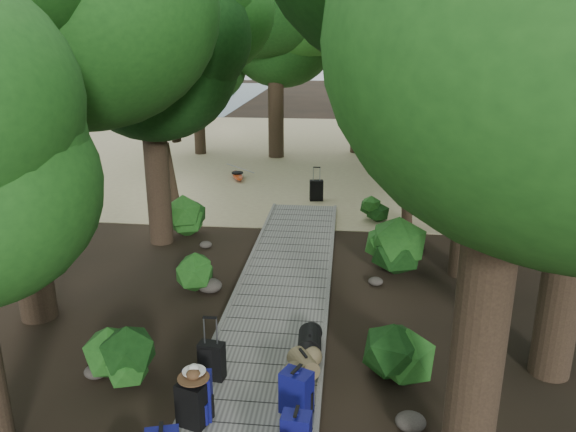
% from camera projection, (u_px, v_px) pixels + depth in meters
% --- Properties ---
extents(ground, '(120.00, 120.00, 0.00)m').
position_uv_depth(ground, '(278.00, 313.00, 11.07)').
color(ground, black).
rests_on(ground, ground).
extents(sand_beach, '(40.00, 22.00, 0.02)m').
position_uv_depth(sand_beach, '(319.00, 152.00, 26.21)').
color(sand_beach, tan).
rests_on(sand_beach, ground).
extents(boardwalk, '(2.00, 12.00, 0.12)m').
position_uv_depth(boardwalk, '(283.00, 288.00, 12.00)').
color(boardwalk, gray).
rests_on(boardwalk, ground).
extents(backpack_left_b, '(0.45, 0.38, 0.71)m').
position_uv_depth(backpack_left_b, '(192.00, 402.00, 7.62)').
color(backpack_left_b, black).
rests_on(backpack_left_b, boardwalk).
extents(backpack_left_c, '(0.45, 0.35, 0.76)m').
position_uv_depth(backpack_left_c, '(197.00, 394.00, 7.75)').
color(backpack_left_c, navy).
rests_on(backpack_left_c, boardwalk).
extents(backpack_right_c, '(0.50, 0.44, 0.71)m').
position_uv_depth(backpack_right_c, '(296.00, 390.00, 7.87)').
color(backpack_right_c, navy).
rests_on(backpack_right_c, boardwalk).
extents(backpack_right_d, '(0.36, 0.29, 0.48)m').
position_uv_depth(backpack_right_d, '(298.00, 384.00, 8.21)').
color(backpack_right_d, '#3B3F18').
rests_on(backpack_right_d, boardwalk).
extents(duffel_right_khaki, '(0.56, 0.63, 0.35)m').
position_uv_depth(duffel_right_khaki, '(303.00, 364.00, 8.82)').
color(duffel_right_khaki, brown).
rests_on(duffel_right_khaki, boardwalk).
extents(duffel_right_black, '(0.42, 0.64, 0.39)m').
position_uv_depth(duffel_right_black, '(310.00, 342.00, 9.43)').
color(duffel_right_black, black).
rests_on(duffel_right_black, boardwalk).
extents(suitcase_on_boardwalk, '(0.42, 0.28, 0.61)m').
position_uv_depth(suitcase_on_boardwalk, '(212.00, 361.00, 8.68)').
color(suitcase_on_boardwalk, black).
rests_on(suitcase_on_boardwalk, boardwalk).
extents(lone_suitcase_on_sand, '(0.47, 0.31, 0.68)m').
position_uv_depth(lone_suitcase_on_sand, '(316.00, 190.00, 18.45)').
color(lone_suitcase_on_sand, black).
rests_on(lone_suitcase_on_sand, sand_beach).
extents(hat_brown, '(0.43, 0.43, 0.13)m').
position_uv_depth(hat_brown, '(193.00, 374.00, 7.52)').
color(hat_brown, '#51351E').
rests_on(hat_brown, backpack_left_b).
extents(hat_white, '(0.32, 0.32, 0.11)m').
position_uv_depth(hat_white, '(194.00, 368.00, 7.59)').
color(hat_white, silver).
rests_on(hat_white, backpack_left_c).
extents(kayak, '(1.65, 3.26, 0.32)m').
position_uv_depth(kayak, '(237.00, 174.00, 21.35)').
color(kayak, '#AD320E').
rests_on(kayak, sand_beach).
extents(sun_lounger, '(1.00, 1.84, 0.56)m').
position_uv_depth(sun_lounger, '(399.00, 181.00, 19.92)').
color(sun_lounger, silver).
rests_on(sun_lounger, sand_beach).
extents(tree_right_a, '(5.13, 5.13, 8.56)m').
position_uv_depth(tree_right_a, '(503.00, 136.00, 5.52)').
color(tree_right_a, black).
rests_on(tree_right_a, ground).
extents(tree_right_c, '(4.78, 4.78, 8.27)m').
position_uv_depth(tree_right_c, '(479.00, 90.00, 11.60)').
color(tree_right_c, black).
rests_on(tree_right_c, ground).
extents(tree_right_d, '(5.90, 5.90, 10.81)m').
position_uv_depth(tree_right_d, '(540.00, 27.00, 12.39)').
color(tree_right_d, black).
rests_on(tree_right_d, ground).
extents(tree_right_e, '(5.44, 5.44, 9.80)m').
position_uv_depth(tree_right_e, '(456.00, 48.00, 15.38)').
color(tree_right_e, black).
rests_on(tree_right_e, ground).
extents(tree_right_f, '(5.81, 5.81, 10.37)m').
position_uv_depth(tree_right_f, '(515.00, 37.00, 17.98)').
color(tree_right_f, black).
rests_on(tree_right_f, ground).
extents(tree_left_b, '(5.36, 5.36, 9.65)m').
position_uv_depth(tree_left_b, '(1.00, 60.00, 9.44)').
color(tree_left_b, black).
rests_on(tree_left_b, ground).
extents(tree_left_c, '(5.03, 5.03, 8.75)m').
position_uv_depth(tree_left_c, '(150.00, 72.00, 13.55)').
color(tree_left_c, black).
rests_on(tree_left_c, ground).
extents(tree_back_a, '(5.70, 5.70, 9.86)m').
position_uv_depth(tree_back_a, '(275.00, 43.00, 23.74)').
color(tree_back_a, black).
rests_on(tree_back_a, ground).
extents(tree_back_b, '(5.88, 5.88, 10.50)m').
position_uv_depth(tree_back_b, '(362.00, 35.00, 24.63)').
color(tree_back_b, black).
rests_on(tree_back_b, ground).
extents(tree_back_c, '(5.34, 5.34, 9.61)m').
position_uv_depth(tree_back_c, '(446.00, 46.00, 24.08)').
color(tree_back_c, black).
rests_on(tree_back_c, ground).
extents(tree_back_d, '(4.36, 4.36, 7.26)m').
position_uv_depth(tree_back_d, '(197.00, 73.00, 24.81)').
color(tree_back_d, black).
rests_on(tree_back_d, ground).
extents(palm_right_a, '(4.22, 4.22, 7.20)m').
position_uv_depth(palm_right_a, '(419.00, 97.00, 15.38)').
color(palm_right_a, '#143F11').
rests_on(palm_right_a, ground).
extents(palm_right_b, '(3.87, 3.87, 7.48)m').
position_uv_depth(palm_right_b, '(444.00, 80.00, 19.37)').
color(palm_right_b, '#143F11').
rests_on(palm_right_b, ground).
extents(palm_right_c, '(4.16, 4.16, 6.61)m').
position_uv_depth(palm_right_c, '(379.00, 87.00, 21.76)').
color(palm_right_c, '#143F11').
rests_on(palm_right_c, ground).
extents(palm_left_a, '(4.31, 4.31, 6.85)m').
position_uv_depth(palm_left_a, '(161.00, 102.00, 15.94)').
color(palm_left_a, '#143F11').
rests_on(palm_left_a, ground).
extents(rock_left_b, '(0.38, 0.34, 0.21)m').
position_uv_depth(rock_left_b, '(96.00, 371.00, 8.96)').
color(rock_left_b, '#4C473F').
rests_on(rock_left_b, ground).
extents(rock_left_c, '(0.53, 0.48, 0.29)m').
position_uv_depth(rock_left_c, '(210.00, 285.00, 11.94)').
color(rock_left_c, '#4C473F').
rests_on(rock_left_c, ground).
extents(rock_left_d, '(0.32, 0.29, 0.18)m').
position_uv_depth(rock_left_d, '(206.00, 245.00, 14.43)').
color(rock_left_d, '#4C473F').
rests_on(rock_left_d, ground).
extents(rock_right_a, '(0.43, 0.39, 0.24)m').
position_uv_depth(rock_right_a, '(411.00, 422.00, 7.77)').
color(rock_right_a, '#4C473F').
rests_on(rock_right_a, ground).
extents(rock_right_b, '(0.44, 0.40, 0.24)m').
position_uv_depth(rock_right_b, '(389.00, 334.00, 10.03)').
color(rock_right_b, '#4C473F').
rests_on(rock_right_b, ground).
extents(rock_right_c, '(0.33, 0.29, 0.18)m').
position_uv_depth(rock_right_c, '(376.00, 281.00, 12.28)').
color(rock_right_c, '#4C473F').
rests_on(rock_right_c, ground).
extents(rock_right_d, '(0.60, 0.54, 0.33)m').
position_uv_depth(rock_right_d, '(411.00, 243.00, 14.32)').
color(rock_right_d, '#4C473F').
rests_on(rock_right_d, ground).
extents(shrub_left_a, '(1.01, 1.01, 0.91)m').
position_uv_depth(shrub_left_a, '(120.00, 357.00, 8.72)').
color(shrub_left_a, '#1C4F17').
rests_on(shrub_left_a, ground).
extents(shrub_left_b, '(0.88, 0.88, 0.79)m').
position_uv_depth(shrub_left_b, '(188.00, 273.00, 11.94)').
color(shrub_left_b, '#1C4F17').
rests_on(shrub_left_b, ground).
extents(shrub_left_c, '(1.20, 1.20, 1.08)m').
position_uv_depth(shrub_left_c, '(184.00, 215.00, 15.34)').
color(shrub_left_c, '#1C4F17').
rests_on(shrub_left_c, ground).
extents(shrub_right_a, '(1.12, 1.12, 1.01)m').
position_uv_depth(shrub_right_a, '(398.00, 352.00, 8.76)').
color(shrub_right_a, '#1C4F17').
rests_on(shrub_right_a, ground).
extents(shrub_right_b, '(1.40, 1.40, 1.26)m').
position_uv_depth(shrub_right_b, '(390.00, 246.00, 12.82)').
color(shrub_right_b, '#1C4F17').
rests_on(shrub_right_b, ground).
extents(shrub_right_c, '(0.84, 0.84, 0.75)m').
position_uv_depth(shrub_right_c, '(376.00, 210.00, 16.37)').
color(shrub_right_c, '#1C4F17').
rests_on(shrub_right_c, ground).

